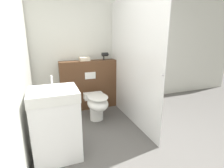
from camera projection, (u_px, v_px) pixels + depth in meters
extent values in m
plane|color=#565451|center=(138.00, 157.00, 2.27)|extent=(12.00, 12.00, 0.00)
cube|color=silver|center=(95.00, 49.00, 3.76)|extent=(8.00, 0.06, 2.50)
cube|color=silver|center=(5.00, 70.00, 1.49)|extent=(0.06, 8.00, 2.50)
cube|color=#51331E|center=(89.00, 85.00, 3.72)|extent=(1.19, 0.25, 1.03)
cube|color=white|center=(90.00, 76.00, 3.54)|extent=(0.22, 0.01, 0.14)
cube|color=silver|center=(131.00, 62.00, 3.04)|extent=(0.01, 1.91, 2.18)
sphere|color=#B2B2B7|center=(164.00, 75.00, 2.22)|extent=(0.04, 0.04, 0.04)
cylinder|color=white|center=(97.00, 111.00, 3.27)|extent=(0.25, 0.25, 0.33)
ellipsoid|color=white|center=(98.00, 103.00, 3.13)|extent=(0.37, 0.53, 0.24)
ellipsoid|color=white|center=(98.00, 96.00, 3.10)|extent=(0.36, 0.52, 0.02)
cube|color=white|center=(93.00, 96.00, 3.41)|extent=(0.36, 0.15, 0.12)
cube|color=white|center=(57.00, 128.00, 2.22)|extent=(0.56, 0.52, 0.79)
cube|color=white|center=(53.00, 94.00, 2.10)|extent=(0.57, 0.53, 0.12)
cylinder|color=silver|center=(52.00, 81.00, 2.20)|extent=(0.02, 0.02, 0.14)
cylinder|color=black|center=(105.00, 54.00, 3.65)|extent=(0.13, 0.08, 0.08)
cone|color=black|center=(108.00, 54.00, 3.67)|extent=(0.03, 0.07, 0.07)
cylinder|color=black|center=(104.00, 57.00, 3.65)|extent=(0.03, 0.03, 0.11)
cube|color=beige|center=(85.00, 59.00, 3.56)|extent=(0.20, 0.20, 0.07)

